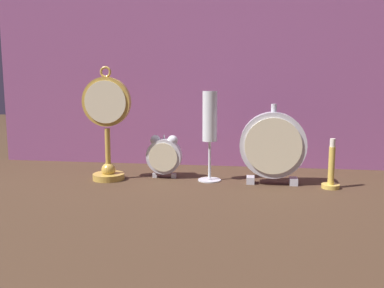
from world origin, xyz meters
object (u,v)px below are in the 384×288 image
object	(u,v)px
pocket_watch_on_stand	(107,126)
brass_candlestick	(331,173)
alarm_clock_twin_bell	(164,154)
mantel_clock_silver	(273,146)
champagne_flute	(210,124)

from	to	relation	value
pocket_watch_on_stand	brass_candlestick	xyz separation A→B (m)	(0.57, -0.01, -0.10)
alarm_clock_twin_bell	brass_candlestick	xyz separation A→B (m)	(0.42, -0.05, -0.03)
mantel_clock_silver	brass_candlestick	bearing A→B (deg)	-8.39
brass_candlestick	alarm_clock_twin_bell	bearing A→B (deg)	173.01
alarm_clock_twin_bell	mantel_clock_silver	world-z (taller)	mantel_clock_silver
pocket_watch_on_stand	alarm_clock_twin_bell	size ratio (longest dim) A/B	2.55
brass_candlestick	pocket_watch_on_stand	bearing A→B (deg)	178.84
pocket_watch_on_stand	mantel_clock_silver	size ratio (longest dim) A/B	1.46
mantel_clock_silver	brass_candlestick	distance (m)	0.15
mantel_clock_silver	brass_candlestick	xyz separation A→B (m)	(0.14, -0.02, -0.06)
alarm_clock_twin_bell	brass_candlestick	size ratio (longest dim) A/B	0.95
pocket_watch_on_stand	champagne_flute	distance (m)	0.27
pocket_watch_on_stand	champagne_flute	size ratio (longest dim) A/B	1.27
mantel_clock_silver	champagne_flute	distance (m)	0.17
mantel_clock_silver	champagne_flute	xyz separation A→B (m)	(-0.16, 0.02, 0.05)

